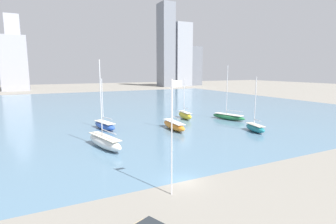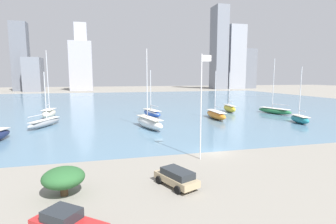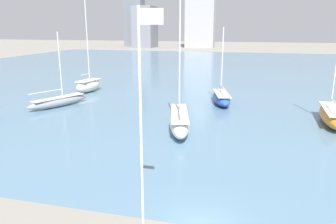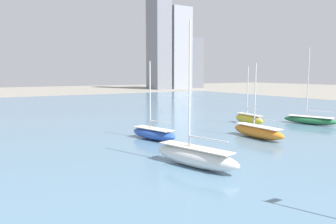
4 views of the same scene
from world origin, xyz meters
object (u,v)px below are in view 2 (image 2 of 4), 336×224
object	(u,v)px
sailboat_gray	(45,123)
parked_wagon_tan	(177,177)
sailboat_orange	(216,115)
parked_pickup_red	(67,224)
flag_pole	(201,104)
sailboat_cream	(49,113)
sailboat_green	(274,111)
sailboat_blue	(152,113)
sailboat_teal	(300,119)
sailboat_white	(149,122)
sailboat_yellow	(229,108)

from	to	relation	value
sailboat_gray	parked_wagon_tan	xyz separation A→B (m)	(17.47, -34.17, 0.05)
sailboat_orange	parked_pickup_red	world-z (taller)	sailboat_orange
flag_pole	sailboat_cream	xyz separation A→B (m)	(-23.67, 38.74, -5.52)
sailboat_green	sailboat_gray	bearing A→B (deg)	166.88
sailboat_green	parked_wagon_tan	distance (m)	54.87
sailboat_blue	sailboat_teal	world-z (taller)	sailboat_teal
sailboat_orange	sailboat_cream	size ratio (longest dim) A/B	0.70
sailboat_cream	flag_pole	bearing A→B (deg)	-51.14
sailboat_white	sailboat_teal	size ratio (longest dim) A/B	1.26
parked_pickup_red	sailboat_yellow	bearing A→B (deg)	3.22
sailboat_gray	sailboat_white	distance (m)	21.04
sailboat_teal	parked_pickup_red	distance (m)	53.05
sailboat_yellow	sailboat_blue	bearing A→B (deg)	-166.56
sailboat_blue	sailboat_green	bearing A→B (deg)	-19.22
sailboat_gray	sailboat_cream	world-z (taller)	sailboat_cream
sailboat_green	sailboat_teal	bearing A→B (deg)	-123.95
sailboat_blue	flag_pole	bearing A→B (deg)	-104.97
sailboat_teal	sailboat_orange	bearing A→B (deg)	158.26
flag_pole	sailboat_teal	distance (m)	35.18
sailboat_orange	sailboat_green	bearing A→B (deg)	14.31
sailboat_teal	sailboat_yellow	bearing A→B (deg)	118.27
sailboat_green	sailboat_yellow	bearing A→B (deg)	130.35
sailboat_blue	sailboat_cream	size ratio (longest dim) A/B	0.72
flag_pole	sailboat_green	bearing A→B (deg)	43.42
flag_pole	sailboat_green	world-z (taller)	sailboat_green
flag_pole	sailboat_cream	bearing A→B (deg)	121.43
sailboat_orange	sailboat_white	size ratio (longest dim) A/B	0.74
sailboat_cream	sailboat_teal	size ratio (longest dim) A/B	1.34
sailboat_cream	sailboat_teal	xyz separation A→B (m)	(53.36, -20.79, -0.27)
sailboat_white	sailboat_cream	size ratio (longest dim) A/B	0.94
parked_wagon_tan	sailboat_blue	bearing A→B (deg)	59.08
parked_pickup_red	parked_wagon_tan	world-z (taller)	parked_pickup_red
sailboat_gray	sailboat_orange	world-z (taller)	sailboat_orange
sailboat_teal	parked_wagon_tan	world-z (taller)	sailboat_teal
sailboat_cream	parked_wagon_tan	world-z (taller)	sailboat_cream
sailboat_gray	sailboat_white	world-z (taller)	sailboat_white
flag_pole	sailboat_green	xyz separation A→B (m)	(33.71, 31.90, -5.86)
flag_pole	sailboat_cream	world-z (taller)	sailboat_cream
sailboat_gray	parked_wagon_tan	distance (m)	38.38
sailboat_cream	sailboat_teal	world-z (taller)	sailboat_cream
flag_pole	sailboat_yellow	bearing A→B (deg)	58.23
sailboat_yellow	parked_wagon_tan	size ratio (longest dim) A/B	2.29
parked_wagon_tan	sailboat_teal	bearing A→B (deg)	12.56
sailboat_cream	parked_pickup_red	xyz separation A→B (m)	(10.00, -51.35, -0.36)
flag_pole	sailboat_white	distance (m)	21.31
sailboat_orange	sailboat_green	xyz separation A→B (m)	(18.96, 4.14, -0.13)
sailboat_orange	sailboat_teal	bearing A→B (deg)	-31.29
sailboat_blue	sailboat_cream	distance (m)	24.69
sailboat_yellow	flag_pole	bearing A→B (deg)	-116.04
sailboat_yellow	sailboat_cream	xyz separation A→B (m)	(-47.30, 0.59, 0.14)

